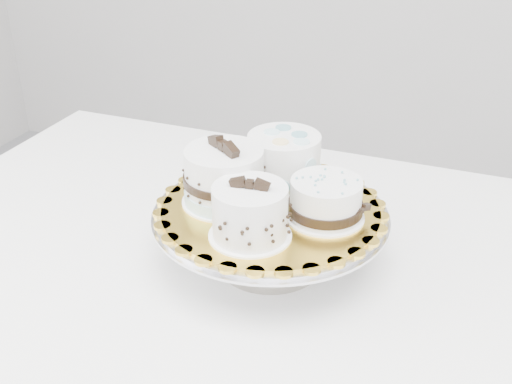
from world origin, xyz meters
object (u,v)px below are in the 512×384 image
(cake_ribbon, at_px, (326,201))
(cake_board, at_px, (271,209))
(table, at_px, (251,289))
(cake_banded, at_px, (224,179))
(cake_dots, at_px, (284,160))
(cake_stand, at_px, (270,227))
(cake_swirl, at_px, (250,214))

(cake_ribbon, bearing_deg, cake_board, -156.57)
(table, xyz_separation_m, cake_banded, (-0.02, -0.04, 0.21))
(cake_banded, bearing_deg, cake_ribbon, 38.16)
(table, xyz_separation_m, cake_dots, (0.04, 0.05, 0.22))
(cake_board, relative_size, cake_dots, 2.22)
(table, relative_size, cake_dots, 8.55)
(cake_stand, relative_size, cake_banded, 2.18)
(table, bearing_deg, cake_banded, -124.51)
(cake_ribbon, bearing_deg, cake_swirl, -111.37)
(cake_stand, height_order, cake_swirl, cake_swirl)
(cake_stand, xyz_separation_m, cake_board, (0.00, 0.00, 0.03))
(cake_swirl, height_order, cake_banded, cake_banded)
(cake_stand, relative_size, cake_dots, 2.43)
(cake_dots, bearing_deg, cake_board, -64.72)
(table, bearing_deg, cake_board, -32.79)
(table, relative_size, cake_banded, 7.67)
(cake_swirl, relative_size, cake_ribbon, 0.86)
(cake_banded, distance_m, cake_ribbon, 0.15)
(cake_swirl, xyz_separation_m, cake_dots, (-0.01, 0.16, 0.01))
(cake_stand, relative_size, cake_board, 1.09)
(table, bearing_deg, cake_ribbon, -11.91)
(cake_board, relative_size, cake_banded, 2.00)
(cake_board, distance_m, cake_dots, 0.09)
(cake_board, xyz_separation_m, cake_swirl, (0.00, -0.08, 0.04))
(cake_board, height_order, cake_dots, cake_dots)
(cake_banded, distance_m, cake_dots, 0.10)
(cake_board, xyz_separation_m, cake_ribbon, (0.08, 0.00, 0.03))
(cake_board, relative_size, cake_swirl, 2.82)
(cake_dots, relative_size, cake_ribbon, 1.09)
(cake_swirl, bearing_deg, table, 105.35)
(table, relative_size, cake_swirl, 10.83)
(cake_swirl, distance_m, cake_dots, 0.16)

